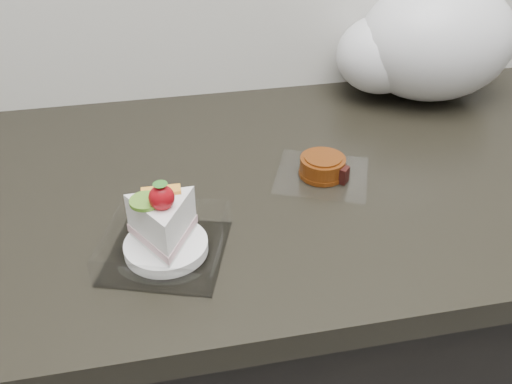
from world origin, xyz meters
name	(u,v)px	position (x,y,z in m)	size (l,w,h in m)	color
counter	(299,356)	(0.00, 1.69, 0.45)	(2.04, 0.64, 0.90)	black
cake_tray	(165,235)	(-0.24, 1.54, 0.93)	(0.18, 0.18, 0.11)	white
mooncake_wrap	(323,168)	(0.01, 1.67, 0.91)	(0.18, 0.17, 0.03)	white
plastic_bag	(426,42)	(0.28, 1.91, 1.01)	(0.35, 0.25, 0.27)	silver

